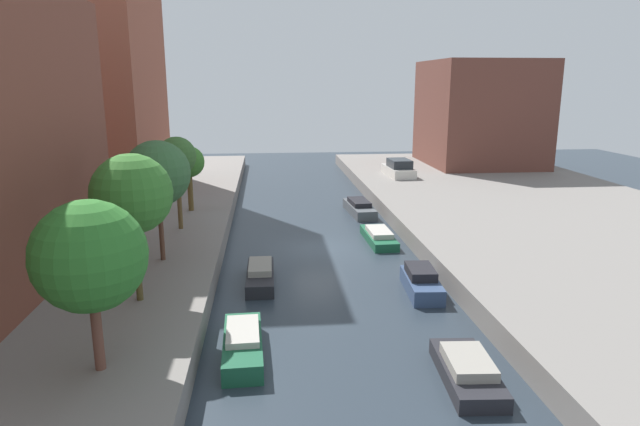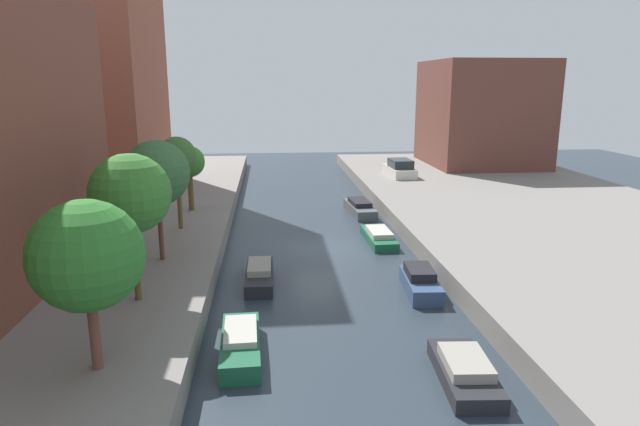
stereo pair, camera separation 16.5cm
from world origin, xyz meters
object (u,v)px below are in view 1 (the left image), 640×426
Objects in this scene: street_tree_4 at (189,163)px; moored_boat_right_4 at (359,208)px; parked_car at (399,169)px; street_tree_0 at (90,257)px; low_block_right at (480,113)px; street_tree_3 at (177,157)px; moored_boat_left_1 at (243,344)px; apartment_tower_far at (77,27)px; street_tree_1 at (132,194)px; street_tree_2 at (157,174)px; moored_boat_right_2 at (421,282)px; moored_boat_left_2 at (260,275)px; moored_boat_right_1 at (467,370)px; moored_boat_right_3 at (379,236)px.

street_tree_4 is 0.86× the size of moored_boat_right_4.
street_tree_0 is at bearing -117.14° from parked_car.
low_block_right reaches higher than street_tree_0.
moored_boat_left_1 is at bearing -73.47° from street_tree_3.
apartment_tower_far is at bearing -173.24° from parked_car.
street_tree_1 is at bearing -123.28° from moored_boat_right_4.
street_tree_2 reaches higher than street_tree_3.
apartment_tower_far is at bearing 133.20° from moored_boat_right_2.
parked_car is 25.15m from moored_boat_left_2.
street_tree_0 is 10.81m from moored_boat_left_2.
street_tree_2 is at bearing -132.45° from moored_boat_right_4.
street_tree_4 is 11.85m from moored_boat_right_4.
apartment_tower_far reaches higher than moored_boat_right_1.
moored_boat_right_4 is (-0.23, 14.69, -0.05)m from moored_boat_right_2.
moored_boat_right_4 is (11.08, 6.62, -4.54)m from street_tree_3.
street_tree_0 is 15.33m from street_tree_3.
moored_boat_right_2 reaches higher than moored_boat_right_1.
street_tree_3 is 1.16× the size of moored_boat_right_3.
street_tree_0 is 5.97m from moored_boat_left_1.
moored_boat_left_1 is (-21.59, -35.36, -5.55)m from low_block_right.
moored_boat_right_1 is 1.09× the size of moored_boat_right_2.
moored_boat_left_1 reaches higher than moored_boat_right_3.
street_tree_3 is 1.09× the size of parked_car.
low_block_right is 40.84m from moored_boat_right_1.
apartment_tower_far is at bearing 123.79° from moored_boat_left_2.
parked_car is 10.67m from moored_boat_right_4.
street_tree_0 is at bearing -148.98° from moored_boat_left_1.
street_tree_1 is at bearing -90.00° from street_tree_4.
moored_boat_left_2 is (4.39, 9.06, -3.94)m from street_tree_0.
low_block_right is (34.00, 9.30, -6.74)m from apartment_tower_far.
street_tree_4 reaches higher than parked_car.
moored_boat_left_2 is 0.85× the size of moored_boat_right_4.
moored_boat_left_2 is at bearing 124.90° from moored_boat_right_1.
street_tree_1 is 1.35× the size of moored_boat_left_1.
parked_car reaches higher than moored_boat_left_1.
moored_boat_right_1 is at bearing -18.64° from moored_boat_left_1.
street_tree_4 is 12.55m from moored_boat_right_3.
moored_boat_left_1 is (3.86, -7.51, -4.57)m from street_tree_2.
street_tree_3 is at bearing 90.00° from street_tree_1.
moored_boat_right_1 is at bearing -94.81° from moored_boat_right_2.
street_tree_4 is 12.10m from moored_boat_left_2.
apartment_tower_far is 5.37× the size of moored_boat_right_3.
moored_boat_right_3 is at bearing -90.38° from moored_boat_right_4.
street_tree_0 is at bearing -90.00° from street_tree_4.
street_tree_3 is (-0.00, 10.26, -0.03)m from street_tree_1.
moored_boat_right_4 reaches higher than moored_boat_left_1.
street_tree_2 is 1.16× the size of moored_boat_right_4.
low_block_right is 2.85× the size of moored_boat_left_2.
moored_boat_right_4 is at bearing 89.00° from moored_boat_right_1.
parked_car is at bearing 67.19° from moored_boat_left_1.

